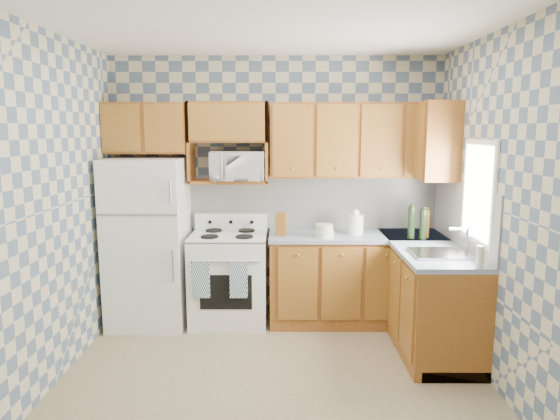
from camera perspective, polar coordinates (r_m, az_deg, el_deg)
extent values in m
plane|color=#77644D|center=(4.12, -0.79, -19.16)|extent=(3.40, 3.40, 0.00)
cube|color=slate|center=(5.26, -0.50, 2.55)|extent=(3.40, 0.02, 2.70)
cube|color=slate|center=(4.02, 24.15, -0.32)|extent=(0.02, 3.20, 2.70)
cube|color=white|center=(5.28, 3.85, 0.91)|extent=(2.60, 0.02, 0.56)
cube|color=white|center=(4.78, 20.09, -0.51)|extent=(0.02, 1.60, 0.56)
cube|color=white|center=(5.18, -14.81, -3.58)|extent=(0.75, 0.70, 1.68)
cube|color=white|center=(5.16, -5.81, -7.86)|extent=(0.76, 0.65, 0.90)
cube|color=silver|center=(5.04, -5.89, -2.91)|extent=(0.76, 0.65, 0.02)
cube|color=white|center=(5.29, -5.59, -1.29)|extent=(0.76, 0.08, 0.17)
cube|color=navy|center=(4.83, -9.04, -7.86)|extent=(0.17, 0.02, 0.36)
cube|color=navy|center=(4.79, -4.76, -7.93)|extent=(0.17, 0.02, 0.36)
cube|color=brown|center=(5.21, 8.67, -7.86)|extent=(1.75, 0.60, 0.88)
cube|color=brown|center=(4.87, 16.33, -9.38)|extent=(0.60, 1.60, 0.88)
cube|color=slate|center=(5.09, 8.80, -2.92)|extent=(1.77, 0.63, 0.04)
cube|color=slate|center=(4.74, 16.53, -4.10)|extent=(0.63, 1.60, 0.04)
cube|color=brown|center=(5.12, 8.83, 7.87)|extent=(1.75, 0.33, 0.74)
cube|color=brown|center=(5.24, -14.95, 9.01)|extent=(0.82, 0.33, 0.50)
cube|color=brown|center=(5.09, 17.13, 7.57)|extent=(0.33, 0.70, 0.74)
cube|color=brown|center=(5.12, -5.80, 3.27)|extent=(0.80, 0.33, 0.03)
imported|color=white|center=(5.04, -4.94, 5.04)|extent=(0.55, 0.39, 0.29)
cube|color=#B7B7BC|center=(4.41, 17.86, -4.81)|extent=(0.48, 0.40, 0.03)
cube|color=white|center=(4.42, 21.73, 1.92)|extent=(0.02, 0.66, 0.86)
cylinder|color=black|center=(4.96, 14.78, -1.38)|extent=(0.07, 0.07, 0.31)
cylinder|color=black|center=(4.94, 16.04, -1.60)|extent=(0.07, 0.07, 0.29)
cylinder|color=#57390B|center=(5.04, 16.31, -1.52)|extent=(0.07, 0.07, 0.27)
cube|color=brown|center=(4.93, 0.16, -1.63)|extent=(0.12, 0.12, 0.23)
cylinder|color=white|center=(5.05, 8.62, -1.65)|extent=(0.16, 0.16, 0.20)
cylinder|color=beige|center=(4.09, 21.90, -4.98)|extent=(0.06, 0.06, 0.17)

